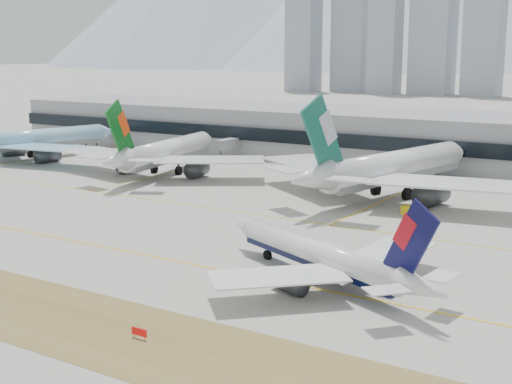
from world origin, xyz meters
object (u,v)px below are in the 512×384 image
Objects in this scene: widebody_cathay at (389,169)px; widebody_korean at (33,140)px; widebody_eva at (164,153)px; terminal at (399,137)px; taxiing_airliner at (325,258)px.

widebody_korean is at bearing 103.00° from widebody_cathay.
widebody_cathay reaches higher than widebody_korean.
terminal is at bearing -49.13° from widebody_eva.
widebody_eva reaches higher than terminal.
widebody_eva is 0.22× the size of terminal.
widebody_cathay reaches higher than widebody_eva.
widebody_korean is 52.73m from widebody_eva.
widebody_eva is (52.72, -0.64, 0.06)m from widebody_korean.
widebody_korean is at bearing 78.39° from widebody_eva.
widebody_eva is 72.58m from terminal.
widebody_cathay reaches higher than terminal.
widebody_eva reaches higher than taxiing_airliner.
terminal is (44.89, 57.01, 1.65)m from widebody_eva.
widebody_eva reaches higher than widebody_korean.
taxiing_airliner is at bearing -154.36° from widebody_cathay.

